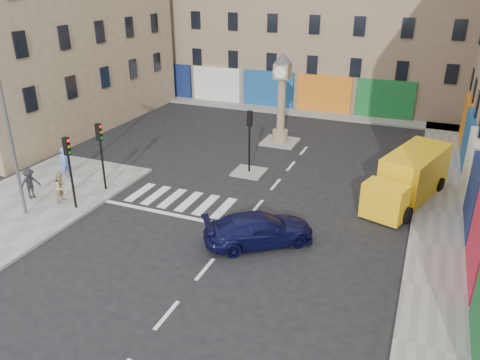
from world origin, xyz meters
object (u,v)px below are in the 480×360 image
Objects in this scene: clock_pillar at (282,93)px; navy_sedan at (259,229)px; traffic_light_left_far at (100,146)px; yellow_van at (410,177)px; lamp_post at (7,121)px; pedestrian_tan at (61,187)px; traffic_light_island at (249,132)px; pedestrian_blue at (65,162)px; pedestrian_dark at (30,183)px; traffic_light_left_near at (69,162)px.

navy_sedan is (3.30, -13.27, -2.85)m from clock_pillar.
navy_sedan is (9.60, -1.87, -1.92)m from traffic_light_left_far.
navy_sedan is 0.68× the size of yellow_van.
lamp_post is 12.36m from navy_sedan.
lamp_post is at bearing -116.57° from traffic_light_left_far.
pedestrian_tan reaches higher than navy_sedan.
traffic_light_island reaches higher than pedestrian_tan.
pedestrian_blue reaches higher than pedestrian_dark.
yellow_van reaches higher than pedestrian_blue.
clock_pillar is at bearing -25.13° from pedestrian_tan.
lamp_post reaches higher than traffic_light_island.
traffic_light_island is 0.52× the size of yellow_van.
traffic_light_island is at bearing -41.06° from pedestrian_tan.
clock_pillar is at bearing 65.45° from traffic_light_left_near.
traffic_light_left_near is 2.25× the size of pedestrian_dark.
pedestrian_dark is at bearing -123.61° from clock_pillar.
lamp_post is at bearing -131.71° from traffic_light_island.
navy_sedan is (11.50, 1.93, -4.09)m from lamp_post.
traffic_light_left_near is at bearing -114.55° from clock_pillar.
traffic_light_island is at bearing 40.60° from traffic_light_left_far.
navy_sedan is at bearing -68.07° from pedestrian_dark.
traffic_light_left_far is 4.77m from lamp_post.
lamp_post reaches higher than clock_pillar.
traffic_light_left_far is at bearing 41.91° from navy_sedan.
traffic_light_left_near is at bearing -90.00° from traffic_light_left_far.
clock_pillar is at bearing 90.00° from traffic_light_island.
lamp_post is 19.77m from yellow_van.
pedestrian_tan is (-1.08, 0.33, -1.69)m from traffic_light_left_near.
pedestrian_blue is 1.10× the size of pedestrian_tan.
pedestrian_blue reaches higher than navy_sedan.
traffic_light_left_far is at bearing -79.02° from pedestrian_blue.
traffic_light_island is (6.30, 5.40, -0.03)m from traffic_light_left_far.
traffic_light_island reaches higher than pedestrian_blue.
pedestrian_blue is at bearing -131.29° from clock_pillar.
pedestrian_dark is at bearing 179.58° from traffic_light_left_near.
traffic_light_left_near is 2.35× the size of pedestrian_tan.
traffic_light_left_near is 1.00× the size of traffic_light_left_far.
clock_pillar is at bearing 163.35° from yellow_van.
pedestrian_blue is at bearing -153.17° from traffic_light_island.
clock_pillar reaches higher than pedestrian_dark.
navy_sedan is at bearing -76.04° from clock_pillar.
traffic_light_left_near is 2.14× the size of pedestrian_blue.
traffic_light_left_far is 8.30m from traffic_light_island.
traffic_light_island is at bearing 51.07° from traffic_light_left_near.
pedestrian_dark is at bearing 103.41° from pedestrian_tan.
navy_sedan is 10.69m from pedestrian_tan.
yellow_van is at bearing -0.51° from traffic_light_island.
pedestrian_dark is (-18.14, -7.70, -0.26)m from yellow_van.
lamp_post is 1.72× the size of navy_sedan.
pedestrian_dark is (-9.16, -13.77, -2.58)m from clock_pillar.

